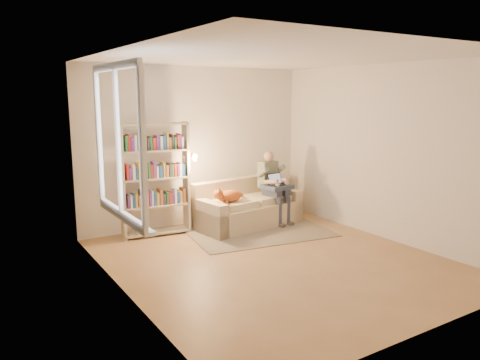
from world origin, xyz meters
TOP-DOWN VIEW (x-y plane):
  - floor at (0.00, 0.00)m, footprint 4.50×4.50m
  - ceiling at (0.00, 0.00)m, footprint 4.00×4.50m
  - wall_left at (-2.00, 0.00)m, footprint 0.02×4.50m
  - wall_right at (2.00, 0.00)m, footprint 0.02×4.50m
  - wall_back at (0.00, 2.25)m, footprint 4.00×0.02m
  - wall_front at (0.00, -2.25)m, footprint 4.00×0.02m
  - window at (-1.95, 0.20)m, footprint 0.12×1.52m
  - sofa at (0.61, 1.63)m, footprint 1.87×1.02m
  - person at (1.07, 1.54)m, footprint 0.38×0.55m
  - cat at (0.19, 1.46)m, footprint 0.65×0.29m
  - blanket at (1.00, 1.43)m, footprint 0.50×0.42m
  - laptop at (0.99, 1.44)m, footprint 0.31×0.27m
  - bookshelf at (-0.88, 1.90)m, footprint 1.15×0.45m
  - rug at (0.53, 1.10)m, footprint 2.33×1.58m

SIDE VIEW (x-z plane):
  - floor at x=0.00m, z-range 0.00..0.00m
  - rug at x=0.53m, z-range 0.00..0.01m
  - sofa at x=0.61m, z-range -0.10..0.65m
  - cat at x=0.19m, z-range 0.47..0.71m
  - blanket at x=1.00m, z-range 0.60..0.67m
  - person at x=1.07m, z-range 0.09..1.30m
  - laptop at x=0.99m, z-range 0.59..0.84m
  - bookshelf at x=-0.88m, z-range 0.09..1.84m
  - wall_left at x=-2.00m, z-range 0.00..2.60m
  - wall_right at x=2.00m, z-range 0.00..2.60m
  - wall_back at x=0.00m, z-range 0.00..2.60m
  - wall_front at x=0.00m, z-range 0.00..2.60m
  - window at x=-1.95m, z-range 0.53..2.22m
  - ceiling at x=0.00m, z-range 2.59..2.61m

